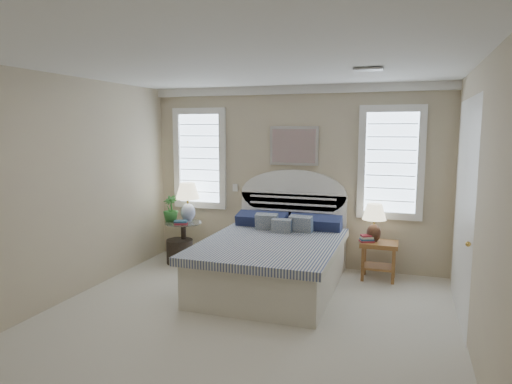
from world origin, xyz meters
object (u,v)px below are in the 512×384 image
Objects in this scene: side_table_left at (184,238)px; nightstand_right at (379,252)px; floor_pot at (180,251)px; bed at (274,257)px; lamp_right at (374,218)px; lamp_left at (188,198)px.

nightstand_right is at bearing 1.94° from side_table_left.
side_table_left is 0.22m from floor_pot.
bed is 1.49m from lamp_right.
side_table_left reaches higher than nightstand_right.
side_table_left reaches higher than floor_pot.
bed is at bearing -151.97° from nightstand_right.
nightstand_right reaches higher than floor_pot.
side_table_left is at bearing -100.55° from lamp_left.
nightstand_right is at bearing 3.51° from floor_pot.
floor_pot is 0.84m from lamp_left.
lamp_right reaches higher than floor_pot.
side_table_left is at bearing 160.26° from bed.
lamp_right is (2.90, 0.20, 0.67)m from floor_pot.
side_table_left is 1.03× the size of lamp_left.
side_table_left is at bearing -177.69° from lamp_right.
floor_pot is at bearing 163.10° from bed.
floor_pot is at bearing -176.49° from nightstand_right.
lamp_right is (2.87, 0.12, 0.47)m from side_table_left.
side_table_left is at bearing 71.28° from floor_pot.
nightstand_right is (2.95, 0.10, -0.00)m from side_table_left.
bed is 1.88m from lamp_left.
bed reaches higher than lamp_right.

